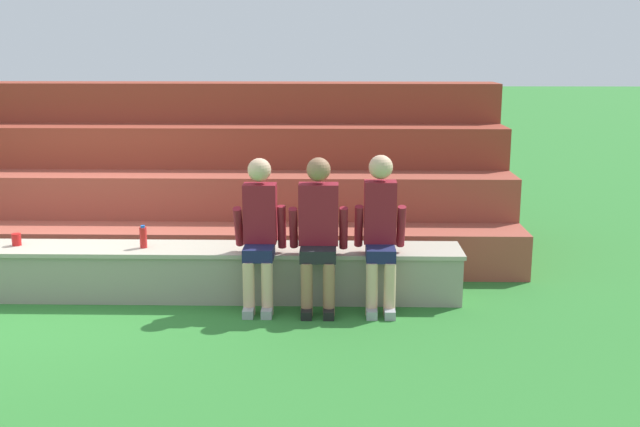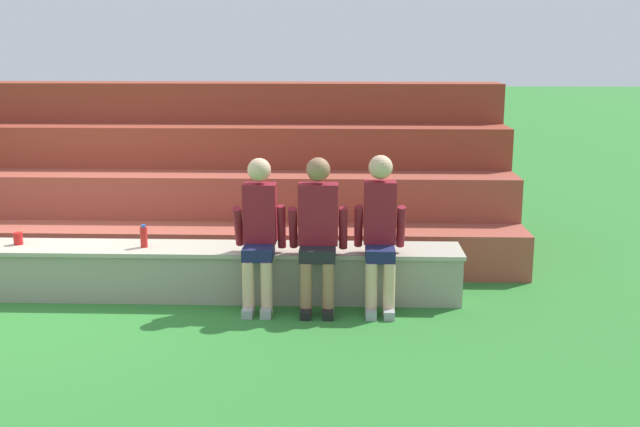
{
  "view_description": "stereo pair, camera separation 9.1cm",
  "coord_description": "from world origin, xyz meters",
  "px_view_note": "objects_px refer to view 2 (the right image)",
  "views": [
    {
      "loc": [
        2.82,
        -6.92,
        2.45
      ],
      "look_at": [
        2.66,
        0.27,
        0.86
      ],
      "focal_mm": 42.7,
      "sensor_mm": 36.0,
      "label": 1
    },
    {
      "loc": [
        2.91,
        -6.92,
        2.45
      ],
      "look_at": [
        2.66,
        0.27,
        0.86
      ],
      "focal_mm": 42.7,
      "sensor_mm": 36.0,
      "label": 2
    }
  ],
  "objects_px": {
    "person_far_left": "(259,229)",
    "water_bottle_center_gap": "(144,237)",
    "person_left_of_center": "(318,229)",
    "plastic_cup_right_end": "(18,238)",
    "person_center": "(380,228)"
  },
  "relations": [
    {
      "from": "person_center",
      "to": "plastic_cup_right_end",
      "type": "xyz_separation_m",
      "value": [
        -3.58,
        0.29,
        -0.21
      ]
    },
    {
      "from": "water_bottle_center_gap",
      "to": "plastic_cup_right_end",
      "type": "relative_size",
      "value": 1.86
    },
    {
      "from": "person_far_left",
      "to": "person_center",
      "type": "distance_m",
      "value": 1.13
    },
    {
      "from": "person_left_of_center",
      "to": "plastic_cup_right_end",
      "type": "distance_m",
      "value": 3.03
    },
    {
      "from": "person_left_of_center",
      "to": "water_bottle_center_gap",
      "type": "bearing_deg",
      "value": 170.76
    },
    {
      "from": "person_far_left",
      "to": "water_bottle_center_gap",
      "type": "distance_m",
      "value": 1.2
    },
    {
      "from": "person_left_of_center",
      "to": "plastic_cup_right_end",
      "type": "bearing_deg",
      "value": 173.54
    },
    {
      "from": "person_far_left",
      "to": "water_bottle_center_gap",
      "type": "height_order",
      "value": "person_far_left"
    },
    {
      "from": "person_far_left",
      "to": "person_center",
      "type": "xyz_separation_m",
      "value": [
        1.13,
        0.01,
        0.02
      ]
    },
    {
      "from": "person_left_of_center",
      "to": "water_bottle_center_gap",
      "type": "relative_size",
      "value": 6.41
    },
    {
      "from": "water_bottle_center_gap",
      "to": "plastic_cup_right_end",
      "type": "height_order",
      "value": "water_bottle_center_gap"
    },
    {
      "from": "water_bottle_center_gap",
      "to": "person_far_left",
      "type": "bearing_deg",
      "value": -11.92
    },
    {
      "from": "person_far_left",
      "to": "plastic_cup_right_end",
      "type": "distance_m",
      "value": 2.47
    },
    {
      "from": "person_left_of_center",
      "to": "person_center",
      "type": "height_order",
      "value": "person_center"
    },
    {
      "from": "person_far_left",
      "to": "person_left_of_center",
      "type": "relative_size",
      "value": 0.99
    }
  ]
}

